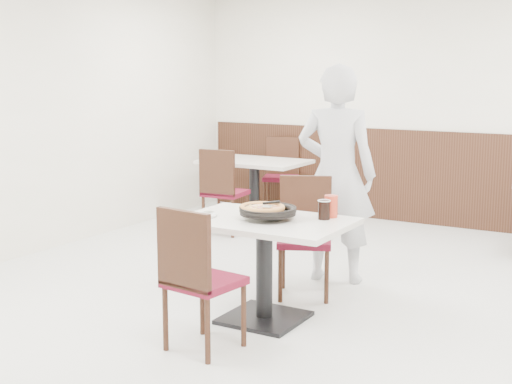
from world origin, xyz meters
The scene contains 20 objects.
floor centered at (0.00, 0.00, 0.00)m, with size 7.00×7.00×0.00m, color #B4B5B0.
wall_back centered at (0.00, 3.50, 1.40)m, with size 6.00×0.04×2.80m, color beige.
wall_left centered at (-3.00, 0.00, 1.40)m, with size 0.04×7.00×2.80m, color beige.
wainscot_back centered at (0.00, 3.48, 0.55)m, with size 5.90×0.03×1.10m, color black.
main_table centered at (-0.08, -0.31, 0.38)m, with size 1.20×0.80×0.75m, color silver, non-canonical shape.
chair_near centered at (-0.15, -0.97, 0.47)m, with size 0.42×0.42×0.95m, color black, non-canonical shape.
chair_far centered at (-0.08, 0.34, 0.47)m, with size 0.42×0.42×0.95m, color black, non-canonical shape.
trivet centered at (-0.04, -0.28, 0.77)m, with size 0.13×0.13×0.04m, color black.
pizza_pan centered at (-0.05, -0.31, 0.79)m, with size 0.40×0.40×0.01m, color black.
pizza centered at (-0.11, -0.30, 0.81)m, with size 0.31×0.31×0.02m, color #CA8842.
pizza_server centered at (-0.06, -0.31, 0.84)m, with size 0.07×0.09×0.00m, color silver.
napkin centered at (-0.57, -0.51, 0.75)m, with size 0.16×0.16×0.00m, color white.
side_plate centered at (-0.51, -0.45, 0.76)m, with size 0.19×0.19×0.01m, color silver.
fork centered at (-0.50, -0.45, 0.77)m, with size 0.02×0.17×0.00m, color silver.
cola_glass centered at (0.29, -0.11, 0.81)m, with size 0.09×0.09×0.13m, color black.
red_cup centered at (0.30, -0.01, 0.83)m, with size 0.10×0.10×0.16m, color #B2311D.
diner_person centered at (-0.05, 0.87, 0.93)m, with size 0.67×0.44×1.85m, color silver.
bg_table_left centered at (-1.83, 2.53, 0.38)m, with size 1.20×0.80×0.75m, color silver, non-canonical shape.
bg_chair_left_near centered at (-1.83, 1.91, 0.47)m, with size 0.42×0.42×0.95m, color black, non-canonical shape.
bg_chair_left_far centered at (-1.83, 3.20, 0.47)m, with size 0.42×0.42×0.95m, color black, non-canonical shape.
Camera 1 is at (2.37, -4.63, 1.80)m, focal length 50.00 mm.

